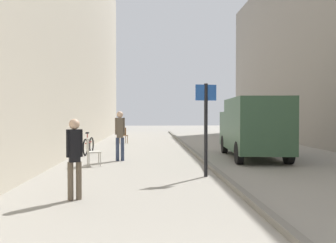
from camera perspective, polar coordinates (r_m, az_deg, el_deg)
name	(u,v)px	position (r m, az deg, el deg)	size (l,w,h in m)	color
ground_plane	(160,159)	(13.33, -1.41, -6.31)	(80.00, 80.00, 0.00)	gray
kerb_strip	(200,157)	(13.46, 5.36, -5.99)	(0.16, 40.00, 0.12)	slate
pedestrian_main_foreground	(75,153)	(7.15, -15.47, -5.16)	(0.32, 0.24, 1.65)	brown
pedestrian_mid_block	(120,132)	(12.80, -8.10, -1.81)	(0.37, 0.24, 1.86)	#2D3851
delivery_van	(253,126)	(13.86, 14.10, -0.80)	(2.28, 5.07, 2.36)	#335138
street_sign_post	(206,121)	(9.48, 6.39, 0.01)	(0.60, 0.11, 2.60)	black
bicycle_leaning	(88,146)	(15.19, -13.25, -3.98)	(0.19, 1.77, 0.98)	black
cafe_chair_near_window	(91,150)	(11.73, -12.80, -4.68)	(0.55, 0.55, 0.94)	#B7B2A8
cafe_chair_by_doorway	(123,134)	(20.69, -7.57, -2.13)	(0.57, 0.57, 0.94)	brown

